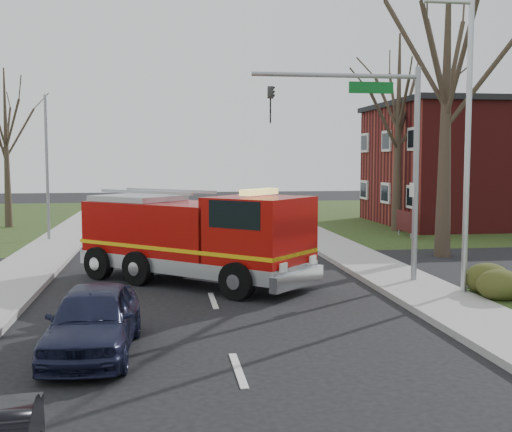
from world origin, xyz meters
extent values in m
plane|color=black|center=(0.00, 0.00, 0.00)|extent=(120.00, 120.00, 0.00)
cube|color=gray|center=(6.20, 0.00, 0.07)|extent=(2.40, 80.00, 0.15)
cube|color=maroon|center=(19.00, 18.00, 3.50)|extent=(15.00, 10.00, 7.00)
cube|color=black|center=(19.00, 18.00, 7.10)|extent=(15.40, 10.40, 0.30)
cube|color=silver|center=(11.45, 18.00, 2.00)|extent=(0.12, 1.40, 1.20)
cube|color=#420F0F|center=(10.50, 12.50, 0.90)|extent=(0.12, 2.00, 1.00)
cylinder|color=gray|center=(10.50, 11.70, 0.45)|extent=(0.08, 0.08, 0.90)
cylinder|color=gray|center=(10.50, 13.30, 0.45)|extent=(0.08, 0.08, 0.90)
cone|color=#34291F|center=(9.50, 6.00, 6.00)|extent=(0.64, 0.64, 12.00)
cone|color=#34291F|center=(11.00, 15.00, 5.25)|extent=(0.56, 0.56, 10.50)
cone|color=#34291F|center=(-10.00, 20.00, 4.50)|extent=(0.44, 0.44, 9.00)
cylinder|color=gray|center=(6.50, 1.50, 3.40)|extent=(0.18, 0.18, 6.80)
cylinder|color=gray|center=(3.90, 1.50, 6.50)|extent=(5.20, 0.14, 0.14)
cube|color=#0C591E|center=(5.00, 1.50, 6.15)|extent=(1.40, 0.06, 0.35)
imported|color=black|center=(1.90, 1.50, 6.15)|extent=(0.22, 0.18, 1.10)
cylinder|color=#B7BABF|center=(7.20, -0.50, 4.20)|extent=(0.16, 0.16, 8.40)
cylinder|color=#B7BABF|center=(6.50, -0.50, 8.30)|extent=(1.40, 0.12, 0.12)
cylinder|color=gray|center=(-6.80, 14.00, 3.50)|extent=(0.14, 0.14, 7.00)
cube|color=#980A07|center=(-1.31, 3.55, 1.53)|extent=(5.51, 5.33, 2.07)
cube|color=#980A07|center=(1.46, 1.04, 1.67)|extent=(3.62, 3.62, 2.36)
cube|color=#B7BABF|center=(-0.44, 2.76, 0.69)|extent=(7.43, 7.06, 0.44)
cube|color=#E5B20C|center=(-0.44, 2.76, 1.23)|extent=(7.43, 7.07, 0.12)
cube|color=black|center=(2.27, 0.31, 2.41)|extent=(1.59, 1.74, 0.84)
cube|color=#E5D866|center=(1.46, 1.04, 3.00)|extent=(1.31, 1.40, 0.18)
cylinder|color=black|center=(0.68, 0.02, 0.54)|extent=(1.03, 0.98, 1.08)
cylinder|color=black|center=(2.39, 1.92, 0.54)|extent=(1.03, 0.98, 1.08)
cylinder|color=black|center=(-3.48, 3.79, 0.54)|extent=(1.03, 0.98, 1.08)
cylinder|color=black|center=(-1.77, 5.69, 0.54)|extent=(1.03, 0.98, 1.08)
imported|color=#181B36|center=(-2.80, -4.54, 0.71)|extent=(1.91, 4.25, 1.42)
camera|label=1|loc=(-1.36, -17.68, 3.97)|focal=45.00mm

